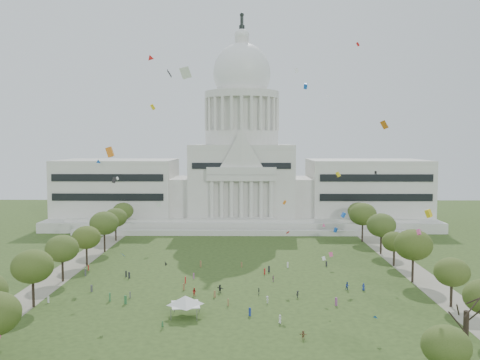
{
  "coord_description": "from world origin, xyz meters",
  "views": [
    {
      "loc": [
        1.8,
        -109.67,
        35.63
      ],
      "look_at": [
        0.0,
        45.0,
        24.0
      ],
      "focal_mm": 38.0,
      "sensor_mm": 36.0,
      "label": 1
    }
  ],
  "objects_px": {
    "big_bare_tree": "(467,307)",
    "person_0": "(364,287)",
    "capitol": "(242,172)",
    "event_tent": "(185,300)"
  },
  "relations": [
    {
      "from": "capitol",
      "to": "event_tent",
      "type": "bearing_deg",
      "value": -94.96
    },
    {
      "from": "capitol",
      "to": "big_bare_tree",
      "type": "distance_m",
      "value": 147.23
    },
    {
      "from": "event_tent",
      "to": "person_0",
      "type": "distance_m",
      "value": 44.72
    },
    {
      "from": "person_0",
      "to": "event_tent",
      "type": "bearing_deg",
      "value": -131.81
    },
    {
      "from": "big_bare_tree",
      "to": "event_tent",
      "type": "xyz_separation_m",
      "value": [
        -48.57,
        19.76,
        -5.29
      ]
    },
    {
      "from": "capitol",
      "to": "event_tent",
      "type": "height_order",
      "value": "capitol"
    },
    {
      "from": "big_bare_tree",
      "to": "person_0",
      "type": "bearing_deg",
      "value": 101.69
    },
    {
      "from": "event_tent",
      "to": "person_0",
      "type": "xyz_separation_m",
      "value": [
        40.67,
        18.43,
        -2.5
      ]
    },
    {
      "from": "capitol",
      "to": "event_tent",
      "type": "xyz_separation_m",
      "value": [
        -10.57,
        -121.83,
        -18.91
      ]
    },
    {
      "from": "big_bare_tree",
      "to": "person_0",
      "type": "relative_size",
      "value": 7.25
    }
  ]
}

